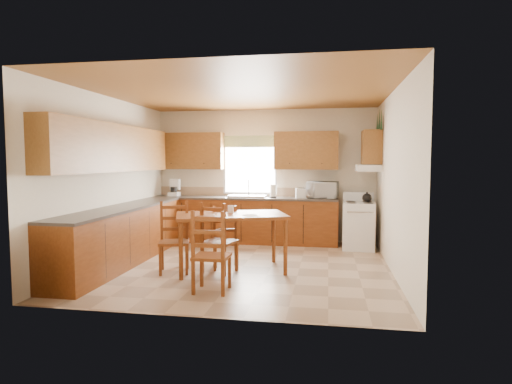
% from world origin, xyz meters
% --- Properties ---
extents(floor, '(4.50, 4.50, 0.00)m').
position_xyz_m(floor, '(0.00, 0.00, 0.00)').
color(floor, tan).
rests_on(floor, ground).
extents(ceiling, '(4.50, 4.50, 0.00)m').
position_xyz_m(ceiling, '(0.00, 0.00, 2.70)').
color(ceiling, brown).
rests_on(ceiling, floor).
extents(wall_left, '(4.50, 4.50, 0.00)m').
position_xyz_m(wall_left, '(-2.25, 0.00, 1.35)').
color(wall_left, beige).
rests_on(wall_left, floor).
extents(wall_right, '(4.50, 4.50, 0.00)m').
position_xyz_m(wall_right, '(2.25, 0.00, 1.35)').
color(wall_right, beige).
rests_on(wall_right, floor).
extents(wall_back, '(4.50, 4.50, 0.00)m').
position_xyz_m(wall_back, '(0.00, 2.25, 1.35)').
color(wall_back, beige).
rests_on(wall_back, floor).
extents(wall_front, '(4.50, 4.50, 0.00)m').
position_xyz_m(wall_front, '(0.00, -2.25, 1.35)').
color(wall_front, beige).
rests_on(wall_front, floor).
extents(lower_cab_back, '(3.75, 0.60, 0.88)m').
position_xyz_m(lower_cab_back, '(-0.38, 1.95, 0.44)').
color(lower_cab_back, brown).
rests_on(lower_cab_back, floor).
extents(lower_cab_left, '(0.60, 3.60, 0.88)m').
position_xyz_m(lower_cab_left, '(-1.95, -0.15, 0.44)').
color(lower_cab_left, brown).
rests_on(lower_cab_left, floor).
extents(counter_back, '(3.75, 0.63, 0.04)m').
position_xyz_m(counter_back, '(-0.38, 1.95, 0.90)').
color(counter_back, '#3C332E').
rests_on(counter_back, lower_cab_back).
extents(counter_left, '(0.63, 3.60, 0.04)m').
position_xyz_m(counter_left, '(-1.95, -0.15, 0.90)').
color(counter_left, '#3C332E').
rests_on(counter_left, lower_cab_left).
extents(backsplash, '(3.75, 0.01, 0.18)m').
position_xyz_m(backsplash, '(-0.38, 2.24, 1.01)').
color(backsplash, '#97795C').
rests_on(backsplash, counter_back).
extents(upper_cab_back_left, '(1.41, 0.33, 0.75)m').
position_xyz_m(upper_cab_back_left, '(-1.55, 2.08, 1.85)').
color(upper_cab_back_left, brown).
rests_on(upper_cab_back_left, wall_back).
extents(upper_cab_back_right, '(1.25, 0.33, 0.75)m').
position_xyz_m(upper_cab_back_right, '(0.86, 2.08, 1.85)').
color(upper_cab_back_right, brown).
rests_on(upper_cab_back_right, wall_back).
extents(upper_cab_left, '(0.33, 3.60, 0.75)m').
position_xyz_m(upper_cab_left, '(-2.08, -0.15, 1.85)').
color(upper_cab_left, brown).
rests_on(upper_cab_left, wall_left).
extents(upper_cab_stove, '(0.33, 0.62, 0.62)m').
position_xyz_m(upper_cab_stove, '(2.08, 1.65, 1.90)').
color(upper_cab_stove, brown).
rests_on(upper_cab_stove, wall_right).
extents(range_hood, '(0.44, 0.62, 0.12)m').
position_xyz_m(range_hood, '(2.03, 1.65, 1.52)').
color(range_hood, silver).
rests_on(range_hood, wall_right).
extents(window_frame, '(1.13, 0.02, 1.18)m').
position_xyz_m(window_frame, '(-0.30, 2.22, 1.55)').
color(window_frame, silver).
rests_on(window_frame, wall_back).
extents(window_pane, '(1.05, 0.01, 1.10)m').
position_xyz_m(window_pane, '(-0.30, 2.21, 1.55)').
color(window_pane, white).
rests_on(window_pane, wall_back).
extents(window_valance, '(1.19, 0.01, 0.24)m').
position_xyz_m(window_valance, '(-0.30, 2.19, 2.05)').
color(window_valance, '#477236').
rests_on(window_valance, wall_back).
extents(sink_basin, '(0.75, 0.45, 0.04)m').
position_xyz_m(sink_basin, '(-0.30, 1.95, 0.94)').
color(sink_basin, silver).
rests_on(sink_basin, counter_back).
extents(pine_decal_a, '(0.22, 0.22, 0.36)m').
position_xyz_m(pine_decal_a, '(2.21, 1.33, 2.38)').
color(pine_decal_a, '#164223').
rests_on(pine_decal_a, wall_right).
extents(pine_decal_b, '(0.22, 0.22, 0.36)m').
position_xyz_m(pine_decal_b, '(2.21, 1.65, 2.42)').
color(pine_decal_b, '#164223').
rests_on(pine_decal_b, wall_right).
extents(pine_decal_c, '(0.22, 0.22, 0.36)m').
position_xyz_m(pine_decal_c, '(2.21, 1.97, 2.38)').
color(pine_decal_c, '#164223').
rests_on(pine_decal_c, wall_right).
extents(stove, '(0.62, 0.64, 0.86)m').
position_xyz_m(stove, '(1.88, 1.64, 0.43)').
color(stove, silver).
rests_on(stove, floor).
extents(coffeemaker, '(0.20, 0.24, 0.32)m').
position_xyz_m(coffeemaker, '(-1.87, 1.99, 1.08)').
color(coffeemaker, silver).
rests_on(coffeemaker, counter_back).
extents(paper_towel, '(0.13, 0.13, 0.26)m').
position_xyz_m(paper_towel, '(0.21, 1.95, 1.05)').
color(paper_towel, white).
rests_on(paper_towel, counter_back).
extents(toaster, '(0.26, 0.20, 0.19)m').
position_xyz_m(toaster, '(0.79, 1.91, 1.02)').
color(toaster, silver).
rests_on(toaster, counter_back).
extents(microwave, '(0.59, 0.46, 0.33)m').
position_xyz_m(microwave, '(1.19, 1.95, 1.08)').
color(microwave, silver).
rests_on(microwave, counter_back).
extents(dining_table, '(1.82, 1.40, 0.86)m').
position_xyz_m(dining_table, '(-0.13, -0.29, 0.43)').
color(dining_table, brown).
rests_on(dining_table, floor).
extents(chair_near_left, '(0.54, 0.53, 1.04)m').
position_xyz_m(chair_near_left, '(-0.28, -0.42, 0.52)').
color(chair_near_left, brown).
rests_on(chair_near_left, floor).
extents(chair_near_right, '(0.44, 0.42, 1.04)m').
position_xyz_m(chair_near_right, '(-0.14, -1.35, 0.52)').
color(chair_near_right, brown).
rests_on(chair_near_right, floor).
extents(chair_far_left, '(0.54, 0.53, 1.04)m').
position_xyz_m(chair_far_left, '(-0.94, -0.54, 0.52)').
color(chair_far_left, brown).
rests_on(chair_far_left, floor).
extents(chair_far_right, '(0.48, 0.47, 0.94)m').
position_xyz_m(chair_far_right, '(-0.25, -0.17, 0.47)').
color(chair_far_right, brown).
rests_on(chair_far_right, floor).
extents(table_paper, '(0.30, 0.33, 0.00)m').
position_xyz_m(table_paper, '(0.20, -0.45, 0.86)').
color(table_paper, white).
rests_on(table_paper, dining_table).
extents(table_card, '(0.09, 0.04, 0.12)m').
position_xyz_m(table_card, '(-0.15, -0.21, 0.92)').
color(table_card, white).
rests_on(table_card, dining_table).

